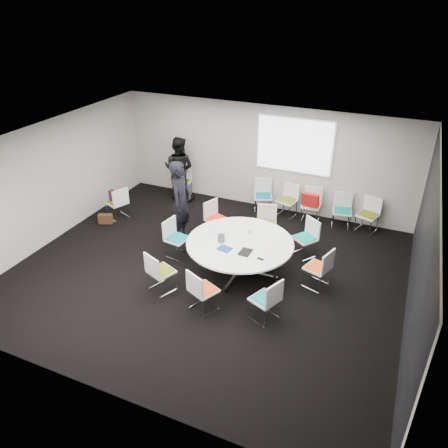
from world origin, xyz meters
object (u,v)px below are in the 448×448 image
at_px(chair_ring_e, 177,245).
at_px(chair_back_a, 263,202).
at_px(conference_table, 240,250).
at_px(chair_ring_d, 216,225).
at_px(chair_spare_left, 118,209).
at_px(laptop, 224,238).
at_px(chair_ring_f, 161,278).
at_px(chair_back_b, 287,206).
at_px(chair_ring_c, 266,231).
at_px(cup, 249,231).
at_px(chair_back_c, 311,211).
at_px(chair_ring_a, 317,275).
at_px(chair_ring_b, 305,245).
at_px(chair_ring_g, 203,297).
at_px(brown_bag, 106,219).
at_px(person_main, 181,202).
at_px(chair_person_back, 183,187).
at_px(maroon_bag, 116,196).
at_px(chair_back_d, 341,217).
at_px(person_back, 179,169).
at_px(chair_ring_h, 265,307).
at_px(chair_back_e, 367,221).

distance_m(chair_ring_e, chair_back_a, 3.06).
relative_size(conference_table, chair_ring_d, 2.54).
xyz_separation_m(chair_spare_left, laptop, (3.46, -1.02, 0.47)).
bearing_deg(chair_ring_f, chair_back_b, 93.98).
bearing_deg(chair_ring_c, cup, 67.70).
distance_m(chair_ring_d, chair_back_c, 2.55).
bearing_deg(chair_ring_a, chair_ring_b, 44.92).
bearing_deg(laptop, chair_back_c, -47.57).
height_order(chair_ring_g, brown_bag, chair_ring_g).
relative_size(chair_ring_b, chair_ring_f, 1.00).
bearing_deg(person_main, chair_ring_b, -85.22).
height_order(chair_person_back, maroon_bag, chair_person_back).
bearing_deg(chair_ring_a, chair_back_d, 18.30).
relative_size(conference_table, person_back, 1.23).
height_order(chair_ring_a, cup, chair_ring_a).
relative_size(chair_ring_d, person_main, 0.44).
bearing_deg(person_back, chair_spare_left, 58.49).
height_order(conference_table, chair_ring_c, chair_ring_c).
bearing_deg(chair_back_b, chair_ring_d, 66.42).
bearing_deg(person_back, laptop, 128.99).
height_order(chair_back_a, chair_back_d, same).
bearing_deg(chair_ring_a, chair_back_b, 45.77).
height_order(chair_ring_g, chair_back_c, same).
bearing_deg(chair_ring_e, chair_back_d, 140.23).
relative_size(chair_back_c, chair_back_d, 1.00).
xyz_separation_m(chair_ring_d, laptop, (0.72, -1.21, 0.47)).
bearing_deg(chair_ring_h, chair_ring_a, -1.93).
bearing_deg(chair_ring_b, person_main, 44.20).
bearing_deg(chair_back_e, chair_ring_g, 79.09).
xyz_separation_m(chair_ring_a, chair_ring_f, (-2.82, -1.37, 0.00)).
bearing_deg(chair_spare_left, maroon_bag, 90.00).
distance_m(chair_ring_f, person_back, 4.37).
xyz_separation_m(chair_ring_f, person_back, (-1.74, 3.96, 0.63)).
bearing_deg(chair_person_back, chair_ring_g, 113.91).
bearing_deg(brown_bag, cup, -2.98).
relative_size(chair_ring_a, chair_back_c, 1.00).
relative_size(chair_ring_e, chair_back_e, 1.00).
relative_size(cup, maroon_bag, 0.22).
distance_m(chair_back_a, chair_spare_left, 3.84).
xyz_separation_m(chair_ring_h, chair_back_a, (-1.47, 4.13, 0.00)).
bearing_deg(chair_ring_d, conference_table, 62.69).
distance_m(chair_ring_h, chair_back_a, 4.38).
distance_m(conference_table, chair_person_back, 4.12).
relative_size(chair_ring_d, chair_back_c, 1.00).
relative_size(chair_ring_e, chair_spare_left, 1.00).
relative_size(conference_table, laptop, 6.24).
height_order(chair_ring_c, chair_back_e, same).
height_order(chair_back_b, chair_back_c, same).
distance_m(chair_back_d, person_main, 4.07).
bearing_deg(conference_table, laptop, -177.78).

